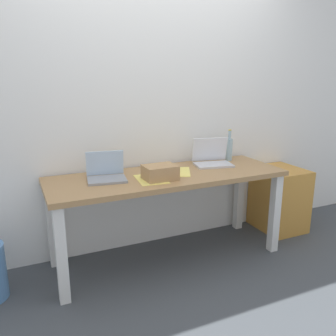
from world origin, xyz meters
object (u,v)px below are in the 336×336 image
(laptop_left, at_px, (106,174))
(computer_mouse, at_px, (172,167))
(laptop_right, at_px, (212,159))
(filing_cabinet, at_px, (279,199))
(cardboard_box, at_px, (160,172))
(desk, at_px, (168,186))
(beer_bottle, at_px, (229,149))

(laptop_left, bearing_deg, computer_mouse, 8.01)
(laptop_right, xyz_separation_m, filing_cabinet, (0.78, -0.02, -0.48))
(computer_mouse, relative_size, filing_cabinet, 0.16)
(laptop_right, height_order, cardboard_box, laptop_right)
(desk, bearing_deg, cardboard_box, -136.32)
(laptop_left, relative_size, cardboard_box, 1.29)
(desk, distance_m, laptop_left, 0.51)
(desk, bearing_deg, laptop_right, 13.83)
(desk, xyz_separation_m, computer_mouse, (0.10, 0.13, 0.12))
(beer_bottle, relative_size, computer_mouse, 2.86)
(desk, height_order, laptop_left, laptop_left)
(desk, distance_m, filing_cabinet, 1.30)
(cardboard_box, distance_m, filing_cabinet, 1.46)
(cardboard_box, height_order, filing_cabinet, cardboard_box)
(desk, relative_size, laptop_left, 6.04)
(filing_cabinet, bearing_deg, beer_bottle, 169.52)
(laptop_left, bearing_deg, laptop_right, 3.89)
(laptop_left, xyz_separation_m, computer_mouse, (0.58, 0.08, -0.03))
(filing_cabinet, bearing_deg, cardboard_box, -171.48)
(laptop_left, height_order, beer_bottle, beer_bottle)
(desk, distance_m, cardboard_box, 0.22)
(beer_bottle, relative_size, cardboard_box, 1.18)
(laptop_left, distance_m, laptop_right, 0.96)
(desk, xyz_separation_m, laptop_right, (0.48, 0.12, 0.15))
(laptop_right, distance_m, computer_mouse, 0.38)
(beer_bottle, height_order, filing_cabinet, beer_bottle)
(beer_bottle, bearing_deg, cardboard_box, -159.47)
(computer_mouse, distance_m, filing_cabinet, 1.24)
(laptop_left, bearing_deg, filing_cabinet, 1.44)
(laptop_right, bearing_deg, cardboard_box, -159.01)
(filing_cabinet, bearing_deg, laptop_right, 178.39)
(laptop_right, relative_size, computer_mouse, 3.55)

